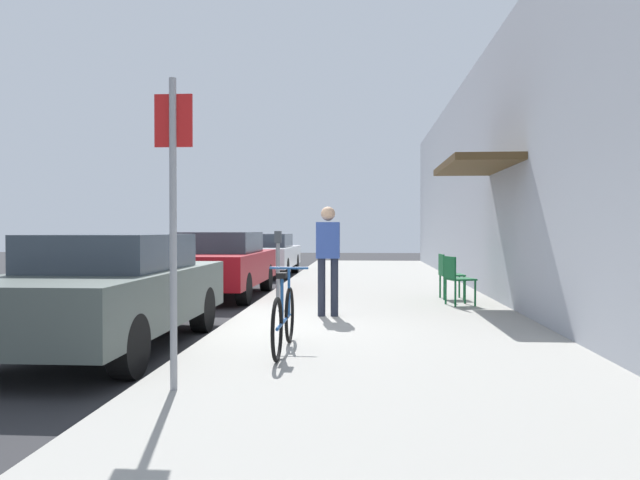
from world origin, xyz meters
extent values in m
plane|color=#2D2D30|center=(0.00, 0.00, 0.00)|extent=(60.00, 60.00, 0.00)
cube|color=#9E9B93|center=(2.25, 2.00, 0.06)|extent=(4.50, 32.00, 0.12)
cube|color=#999EA8|center=(4.65, 2.00, 2.59)|extent=(0.30, 32.00, 5.19)
cube|color=#4C381E|center=(3.95, 2.47, 2.60)|extent=(1.10, 2.80, 0.12)
cube|color=#47514C|center=(-1.10, -1.24, 0.65)|extent=(1.80, 4.40, 0.65)
cube|color=#333D47|center=(-1.10, -1.09, 1.19)|extent=(1.48, 2.11, 0.43)
cylinder|color=black|center=(-0.31, 0.13, 0.32)|extent=(0.22, 0.64, 0.64)
cylinder|color=black|center=(-1.89, 0.13, 0.32)|extent=(0.22, 0.64, 0.64)
cylinder|color=black|center=(-0.31, -2.60, 0.32)|extent=(0.22, 0.64, 0.64)
cube|color=maroon|center=(-1.10, 4.51, 0.65)|extent=(1.80, 4.40, 0.65)
cube|color=#333D47|center=(-1.10, 4.66, 1.19)|extent=(1.48, 2.11, 0.44)
cylinder|color=black|center=(-0.31, 5.87, 0.32)|extent=(0.22, 0.64, 0.64)
cylinder|color=black|center=(-1.89, 5.87, 0.32)|extent=(0.22, 0.64, 0.64)
cylinder|color=black|center=(-0.31, 3.14, 0.32)|extent=(0.22, 0.64, 0.64)
cylinder|color=black|center=(-1.89, 3.14, 0.32)|extent=(0.22, 0.64, 0.64)
cube|color=silver|center=(-1.10, 10.65, 0.62)|extent=(1.80, 4.40, 0.60)
cube|color=#333D47|center=(-1.10, 10.80, 1.13)|extent=(1.48, 2.11, 0.41)
cylinder|color=black|center=(-0.31, 12.01, 0.32)|extent=(0.22, 0.64, 0.64)
cylinder|color=black|center=(-1.89, 12.01, 0.32)|extent=(0.22, 0.64, 0.64)
cylinder|color=black|center=(-0.31, 9.29, 0.32)|extent=(0.22, 0.64, 0.64)
cylinder|color=black|center=(-1.89, 9.29, 0.32)|extent=(0.22, 0.64, 0.64)
cylinder|color=slate|center=(0.45, 2.49, 0.67)|extent=(0.07, 0.07, 1.10)
cube|color=#383D42|center=(0.45, 2.49, 1.33)|extent=(0.12, 0.10, 0.22)
cylinder|color=gray|center=(0.40, -3.41, 1.42)|extent=(0.06, 0.06, 2.60)
cube|color=red|center=(0.40, -3.39, 2.37)|extent=(0.32, 0.02, 0.44)
torus|color=black|center=(1.11, -1.24, 0.45)|extent=(0.04, 0.66, 0.66)
torus|color=black|center=(1.11, -2.29, 0.45)|extent=(0.04, 0.66, 0.66)
cylinder|color=#1E4C8C|center=(1.11, -1.77, 0.45)|extent=(0.04, 1.05, 0.04)
cylinder|color=#1E4C8C|center=(1.11, -1.92, 0.70)|extent=(0.04, 0.04, 0.50)
cube|color=black|center=(1.11, -1.92, 0.97)|extent=(0.10, 0.20, 0.06)
cylinder|color=#1E4C8C|center=(1.11, -1.29, 0.73)|extent=(0.03, 0.03, 0.56)
cylinder|color=#1E4C8C|center=(1.11, -1.29, 1.01)|extent=(0.46, 0.03, 0.03)
cylinder|color=#14592D|center=(3.84, 2.74, 0.34)|extent=(0.04, 0.04, 0.45)
cylinder|color=#14592D|center=(3.96, 2.38, 0.34)|extent=(0.04, 0.04, 0.45)
cylinder|color=#14592D|center=(3.48, 2.62, 0.34)|extent=(0.04, 0.04, 0.45)
cylinder|color=#14592D|center=(3.59, 2.26, 0.34)|extent=(0.04, 0.04, 0.45)
cube|color=#14592D|center=(3.72, 2.50, 0.59)|extent=(0.55, 0.55, 0.03)
cube|color=#14592D|center=(3.52, 2.44, 0.79)|extent=(0.16, 0.43, 0.40)
cylinder|color=#14592D|center=(3.89, 3.70, 0.34)|extent=(0.04, 0.04, 0.45)
cylinder|color=#14592D|center=(3.92, 3.32, 0.34)|extent=(0.04, 0.04, 0.45)
cylinder|color=#14592D|center=(3.51, 3.67, 0.34)|extent=(0.04, 0.04, 0.45)
cylinder|color=#14592D|center=(3.54, 3.29, 0.34)|extent=(0.04, 0.04, 0.45)
cube|color=#14592D|center=(3.72, 3.49, 0.59)|extent=(0.47, 0.47, 0.03)
cube|color=#14592D|center=(3.51, 3.48, 0.79)|extent=(0.06, 0.44, 0.40)
cylinder|color=#232838|center=(1.34, 0.98, 0.57)|extent=(0.12, 0.12, 0.90)
cylinder|color=#232838|center=(1.54, 0.98, 0.57)|extent=(0.12, 0.12, 0.90)
cube|color=#334C99|center=(1.44, 0.98, 1.30)|extent=(0.36, 0.22, 0.56)
sphere|color=tan|center=(1.44, 0.98, 1.71)|extent=(0.22, 0.22, 0.22)
camera|label=1|loc=(1.97, -8.32, 1.46)|focal=33.78mm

